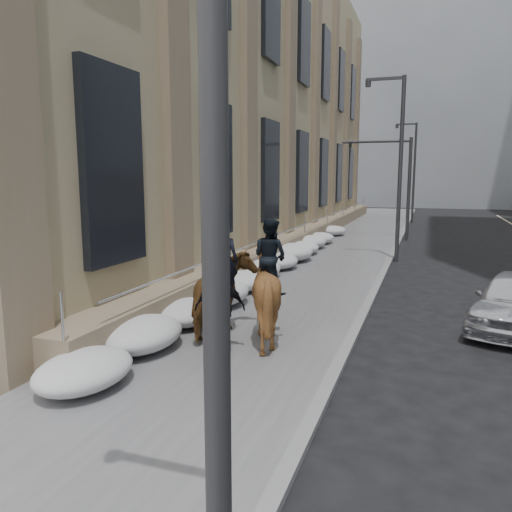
{
  "coord_description": "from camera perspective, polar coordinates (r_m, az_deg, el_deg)",
  "views": [
    {
      "loc": [
        4.16,
        -8.85,
        3.78
      ],
      "look_at": [
        -0.08,
        3.38,
        1.7
      ],
      "focal_mm": 35.0,
      "sensor_mm": 36.0,
      "label": 1
    }
  ],
  "objects": [
    {
      "name": "bg_building_far",
      "position": [
        81.73,
        12.22,
        13.28
      ],
      "size": [
        24.0,
        12.0,
        20.0
      ],
      "primitive_type": "cube",
      "color": "gray",
      "rests_on": "ground"
    },
    {
      "name": "mounted_horse_left",
      "position": [
        11.56,
        -3.74,
        -4.12
      ],
      "size": [
        1.05,
        2.24,
        2.6
      ],
      "rotation": [
        0.0,
        0.0,
        3.16
      ],
      "color": "#4C3116",
      "rests_on": "sidewalk"
    },
    {
      "name": "streetlight_mid",
      "position": [
        22.91,
        15.81,
        10.79
      ],
      "size": [
        1.71,
        0.24,
        8.0
      ],
      "color": "#2D2D30",
      "rests_on": "ground"
    },
    {
      "name": "pedestrian",
      "position": [
        10.58,
        -4.15,
        -5.98
      ],
      "size": [
        1.15,
        0.83,
        1.81
      ],
      "primitive_type": "imported",
      "rotation": [
        0.0,
        0.0,
        0.42
      ],
      "color": "black",
      "rests_on": "sidewalk"
    },
    {
      "name": "mounted_horse_right",
      "position": [
        11.18,
        1.12,
        -3.76
      ],
      "size": [
        2.33,
        2.45,
        2.73
      ],
      "rotation": [
        0.0,
        0.0,
        2.77
      ],
      "color": "#4F3016",
      "rests_on": "sidewalk"
    },
    {
      "name": "streetlight_near",
      "position": [
        3.29,
        -7.74,
        23.19
      ],
      "size": [
        1.71,
        0.24,
        8.0
      ],
      "color": "#2D2D30",
      "rests_on": "ground"
    },
    {
      "name": "sidewalk",
      "position": [
        19.66,
        6.53,
        -1.84
      ],
      "size": [
        5.0,
        80.0,
        0.12
      ],
      "primitive_type": "cube",
      "color": "#565659",
      "rests_on": "ground"
    },
    {
      "name": "traffic_signal",
      "position": [
        30.92,
        15.42,
        9.21
      ],
      "size": [
        4.1,
        0.22,
        6.0
      ],
      "color": "#2D2D30",
      "rests_on": "ground"
    },
    {
      "name": "bg_building_mid",
      "position": [
        69.61,
        19.63,
        17.05
      ],
      "size": [
        30.0,
        12.0,
        28.0
      ],
      "primitive_type": "cube",
      "color": "slate",
      "rests_on": "ground"
    },
    {
      "name": "limestone_building",
      "position": [
        30.74,
        1.03,
        18.71
      ],
      "size": [
        6.1,
        44.0,
        18.0
      ],
      "color": "tan",
      "rests_on": "ground"
    },
    {
      "name": "ground",
      "position": [
        10.48,
        -5.79,
        -12.05
      ],
      "size": [
        140.0,
        140.0,
        0.0
      ],
      "primitive_type": "plane",
      "color": "black",
      "rests_on": "ground"
    },
    {
      "name": "streetlight_far",
      "position": [
        42.88,
        17.45,
        9.78
      ],
      "size": [
        1.71,
        0.24,
        8.0
      ],
      "color": "#2D2D30",
      "rests_on": "ground"
    },
    {
      "name": "snow_bank",
      "position": [
        18.16,
        0.86,
        -1.38
      ],
      "size": [
        1.7,
        18.1,
        0.76
      ],
      "color": "silver",
      "rests_on": "sidewalk"
    },
    {
      "name": "curb",
      "position": [
        19.28,
        14.16,
        -2.28
      ],
      "size": [
        0.24,
        80.0,
        0.12
      ],
      "primitive_type": "cube",
      "color": "slate",
      "rests_on": "ground"
    }
  ]
}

